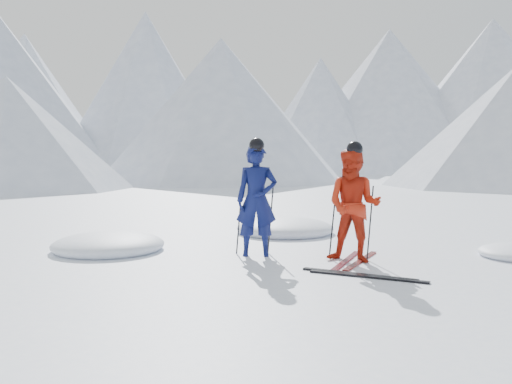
{
  "coord_description": "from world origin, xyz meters",
  "views": [
    {
      "loc": [
        -2.09,
        -8.66,
        1.76
      ],
      "look_at": [
        -2.01,
        0.5,
        1.1
      ],
      "focal_mm": 38.0,
      "sensor_mm": 36.0,
      "label": 1
    }
  ],
  "objects": [
    {
      "name": "skier_red",
      "position": [
        -0.44,
        -0.0,
        0.92
      ],
      "size": [
        1.11,
        1.01,
        1.84
      ],
      "primitive_type": "imported",
      "rotation": [
        0.0,
        0.0,
        -0.44
      ],
      "color": "#B5230E",
      "rests_on": "ground"
    },
    {
      "name": "pole_blue_right",
      "position": [
        -1.75,
        0.79,
        0.64
      ],
      "size": [
        0.13,
        0.08,
        1.27
      ],
      "primitive_type": "cylinder",
      "rotation": [
        -0.04,
        0.08,
        0.0
      ],
      "color": "black",
      "rests_on": "ground"
    },
    {
      "name": "mountain_range",
      "position": [
        5.71,
        35.31,
        6.72
      ],
      "size": [
        106.15,
        62.94,
        15.53
      ],
      "color": "#B2BCD1",
      "rests_on": "ground"
    },
    {
      "name": "ski_loose_b",
      "position": [
        -0.45,
        -1.13,
        0.01
      ],
      "size": [
        1.57,
        0.83,
        0.03
      ],
      "primitive_type": "cube",
      "rotation": [
        0.0,
        0.0,
        1.11
      ],
      "color": "black",
      "rests_on": "ground"
    },
    {
      "name": "pole_red_left",
      "position": [
        -0.74,
        0.25,
        0.61
      ],
      "size": [
        0.12,
        0.1,
        1.23
      ],
      "primitive_type": "cylinder",
      "rotation": [
        0.06,
        0.08,
        0.0
      ],
      "color": "black",
      "rests_on": "ground"
    },
    {
      "name": "ski_worn_right",
      "position": [
        -0.32,
        -0.0,
        0.01
      ],
      "size": [
        0.85,
        1.56,
        0.03
      ],
      "primitive_type": "cube",
      "rotation": [
        0.0,
        0.0,
        -0.47
      ],
      "color": "black",
      "rests_on": "ground"
    },
    {
      "name": "skier_blue",
      "position": [
        -2.0,
        0.54,
        0.95
      ],
      "size": [
        0.7,
        0.46,
        1.91
      ],
      "primitive_type": "imported",
      "rotation": [
        0.0,
        0.0,
        -0.0
      ],
      "color": "#0B1347",
      "rests_on": "ground"
    },
    {
      "name": "pole_red_right",
      "position": [
        -0.14,
        0.15,
        0.61
      ],
      "size": [
        0.12,
        0.09,
        1.23
      ],
      "primitive_type": "cylinder",
      "rotation": [
        -0.05,
        0.08,
        0.0
      ],
      "color": "black",
      "rests_on": "ground"
    },
    {
      "name": "ski_worn_left",
      "position": [
        -0.56,
        -0.0,
        0.01
      ],
      "size": [
        0.75,
        1.6,
        0.03
      ],
      "primitive_type": "cube",
      "rotation": [
        0.0,
        0.0,
        -0.4
      ],
      "color": "black",
      "rests_on": "ground"
    },
    {
      "name": "ground",
      "position": [
        0.0,
        0.0,
        0.0
      ],
      "size": [
        160.0,
        160.0,
        0.0
      ],
      "primitive_type": "plane",
      "color": "white",
      "rests_on": "ground"
    },
    {
      "name": "pole_blue_left",
      "position": [
        -2.3,
        0.69,
        0.64
      ],
      "size": [
        0.13,
        0.09,
        1.27
      ],
      "primitive_type": "cylinder",
      "rotation": [
        0.05,
        0.08,
        0.0
      ],
      "color": "black",
      "rests_on": "ground"
    },
    {
      "name": "ski_loose_a",
      "position": [
        -0.55,
        -0.98,
        0.01
      ],
      "size": [
        1.54,
        0.88,
        0.03
      ],
      "primitive_type": "cube",
      "rotation": [
        0.0,
        0.0,
        1.08
      ],
      "color": "black",
      "rests_on": "ground"
    },
    {
      "name": "snow_lumps",
      "position": [
        -1.76,
        1.77,
        0.0
      ],
      "size": [
        9.75,
        5.41,
        0.47
      ],
      "color": "white",
      "rests_on": "ground"
    }
  ]
}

